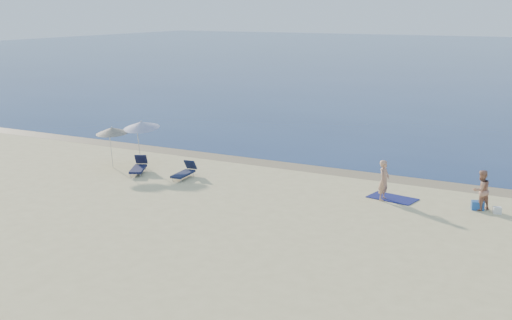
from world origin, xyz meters
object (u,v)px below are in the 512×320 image
Objects in this scene: umbrella_near at (141,125)px; person_right at (481,190)px; person_left at (384,180)px; blue_cooler at (478,205)px.

person_right is at bearing -4.03° from umbrella_near.
blue_cooler is at bearing -76.84° from person_left.
person_left is at bearing -42.69° from person_right.
person_right is at bearing -10.64° from blue_cooler.
person_left is 3.90m from person_right.
person_right is 0.68× the size of umbrella_near.
person_left is 0.71× the size of umbrella_near.
blue_cooler is (-0.08, -0.01, -0.65)m from person_right.
blue_cooler is at bearing -4.05° from umbrella_near.
person_right is (3.87, 0.51, -0.04)m from person_left.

